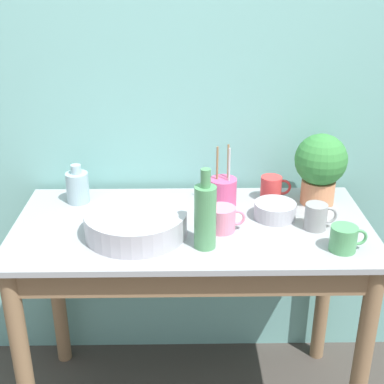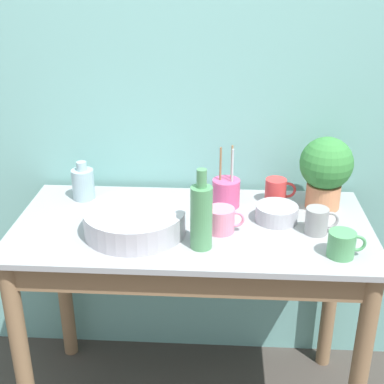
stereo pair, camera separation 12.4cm
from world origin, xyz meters
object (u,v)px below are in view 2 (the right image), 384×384
Objects in this scene: mug_grey at (317,221)px; mug_pink at (221,220)px; mug_red at (276,191)px; bottle_tall at (201,216)px; potted_plant at (326,169)px; bowl_small_steel at (277,213)px; utensil_cup at (226,192)px; bottle_short at (83,183)px; mug_green at (342,244)px; bowl_wash_large at (135,221)px.

mug_grey reaches higher than mug_pink.
mug_grey is (0.12, -0.23, -0.00)m from mug_red.
potted_plant is at bearing 36.68° from bottle_tall.
bottle_tall reaches higher than bowl_small_steel.
bottle_tall reaches higher than utensil_cup.
utensil_cup reaches higher than bottle_short.
mug_grey reaches higher than mug_green.
mug_red is 0.15m from bowl_small_steel.
utensil_cup is (-0.19, -0.04, 0.01)m from mug_red.
potted_plant is 2.10× the size of mug_pink.
potted_plant reaches higher than mug_pink.
potted_plant is 2.32× the size of mug_red.
bottle_short is (-0.46, 0.34, -0.05)m from bottle_tall.
potted_plant reaches higher than utensil_cup.
bowl_small_steel is (0.19, 0.09, -0.01)m from mug_pink.
bowl_wash_large is 1.27× the size of bottle_tall.
bowl_wash_large is 2.28× the size of bottle_short.
mug_red is 0.51× the size of utensil_cup.
potted_plant reaches higher than mug_green.
bowl_wash_large is 0.29m from mug_pink.
mug_pink is at bearing -130.14° from mug_red.
bottle_tall reaches higher than mug_green.
mug_green is at bearing -43.73° from utensil_cup.
bowl_wash_large is 0.25m from bottle_tall.
mug_pink is 0.86× the size of bowl_small_steel.
mug_grey is at bearing 1.23° from mug_pink.
bowl_wash_large is at bearing -47.34° from bottle_short.
mug_pink is 0.20m from utensil_cup.
bowl_wash_large is at bearing -175.45° from mug_pink.
mug_red is (-0.17, 0.03, -0.10)m from potted_plant.
bottle_short is (-0.24, 0.26, 0.02)m from bowl_wash_large.
mug_green is (0.17, -0.38, -0.01)m from mug_red.
potted_plant and bottle_tall have the same top height.
potted_plant is at bearing 76.04° from mug_grey.
mug_grey is (-0.05, -0.21, -0.11)m from potted_plant.
bottle_short reaches higher than mug_green.
mug_grey is at bearing -103.96° from potted_plant.
mug_grey is 0.75× the size of bowl_small_steel.
bowl_wash_large reaches higher than bowl_small_steel.
mug_pink is at bearing -150.17° from potted_plant.
mug_pink is (-0.20, -0.24, -0.00)m from mug_red.
mug_pink is (-0.37, 0.14, 0.00)m from mug_green.
bottle_short is 0.97m from mug_green.
bowl_wash_large is at bearing -151.75° from mug_red.
mug_green is at bearing -20.50° from mug_pink.
bottle_short reaches higher than mug_grey.
bottle_short is 1.29× the size of mug_red.
potted_plant is 0.37m from utensil_cup.
utensil_cup is (-0.36, 0.34, 0.01)m from mug_green.
bottle_tall reaches higher than bowl_wash_large.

